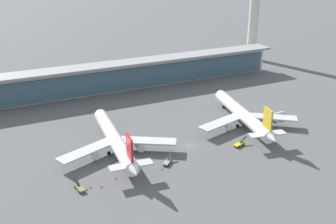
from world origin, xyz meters
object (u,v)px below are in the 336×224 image
(airliner_left_stand, at_px, (115,140))
(safety_cone_delta, at_px, (87,189))
(service_truck_under_wing_grey, at_px, (168,161))
(safety_cone_bravo, at_px, (101,187))
(service_truck_by_tail_olive, at_px, (80,188))
(safety_cone_alpha, at_px, (116,178))
(safety_cone_echo, at_px, (90,187))
(safety_cone_charlie, at_px, (162,169))
(service_truck_near_nose_yellow, at_px, (239,144))
(airliner_centre_stand, at_px, (243,115))
(service_truck_mid_apron_white, at_px, (276,115))

(airliner_left_stand, height_order, safety_cone_delta, airliner_left_stand)
(service_truck_under_wing_grey, distance_m, safety_cone_bravo, 25.72)
(service_truck_by_tail_olive, height_order, safety_cone_alpha, service_truck_by_tail_olive)
(service_truck_by_tail_olive, xyz_separation_m, safety_cone_echo, (3.27, -0.50, -0.49))
(airliner_left_stand, xyz_separation_m, safety_cone_charlie, (9.84, -19.51, -4.51))
(service_truck_near_nose_yellow, height_order, service_truck_under_wing_grey, same)
(service_truck_by_tail_olive, distance_m, safety_cone_bravo, 6.67)
(safety_cone_delta, bearing_deg, safety_cone_alpha, 14.20)
(safety_cone_charlie, xyz_separation_m, safety_cone_echo, (-24.79, -0.36, 0.00))
(service_truck_near_nose_yellow, bearing_deg, safety_cone_delta, -175.62)
(service_truck_by_tail_olive, bearing_deg, safety_cone_charlie, -0.28)
(safety_cone_charlie, relative_size, safety_cone_echo, 1.00)
(safety_cone_echo, bearing_deg, airliner_left_stand, 53.05)
(airliner_centre_stand, relative_size, service_truck_mid_apron_white, 6.54)
(airliner_left_stand, height_order, service_truck_near_nose_yellow, airliner_left_stand)
(airliner_left_stand, relative_size, service_truck_mid_apron_white, 6.58)
(service_truck_under_wing_grey, distance_m, safety_cone_echo, 28.69)
(service_truck_near_nose_yellow, bearing_deg, safety_cone_bravo, -174.95)
(airliner_left_stand, relative_size, service_truck_under_wing_grey, 9.89)
(service_truck_under_wing_grey, height_order, service_truck_mid_apron_white, service_truck_mid_apron_white)
(airliner_left_stand, distance_m, airliner_centre_stand, 56.40)
(safety_cone_alpha, bearing_deg, airliner_left_stand, 71.75)
(service_truck_near_nose_yellow, xyz_separation_m, service_truck_by_tail_olive, (-62.21, -3.30, 0.00))
(airliner_left_stand, distance_m, service_truck_by_tail_olive, 26.90)
(airliner_centre_stand, bearing_deg, safety_cone_echo, -164.89)
(safety_cone_charlie, bearing_deg, safety_cone_echo, -179.16)
(airliner_centre_stand, distance_m, safety_cone_delta, 75.54)
(airliner_centre_stand, relative_size, safety_cone_bravo, 81.76)
(safety_cone_charlie, height_order, safety_cone_echo, same)
(service_truck_mid_apron_white, distance_m, safety_cone_echo, 90.91)
(airliner_centre_stand, relative_size, safety_cone_delta, 81.76)
(service_truck_under_wing_grey, height_order, safety_cone_bravo, service_truck_under_wing_grey)
(airliner_centre_stand, xyz_separation_m, safety_cone_charlie, (-46.56, -18.90, -4.51))
(service_truck_by_tail_olive, height_order, safety_cone_delta, service_truck_by_tail_olive)
(airliner_left_stand, xyz_separation_m, service_truck_under_wing_grey, (13.53, -16.39, -4.02))
(service_truck_mid_apron_white, xyz_separation_m, safety_cone_delta, (-90.34, -19.31, -1.39))
(safety_cone_alpha, xyz_separation_m, safety_cone_charlie, (15.80, -1.43, 0.00))
(airliner_centre_stand, height_order, safety_cone_echo, airliner_centre_stand)
(service_truck_under_wing_grey, bearing_deg, airliner_left_stand, 129.53)
(safety_cone_delta, height_order, safety_cone_echo, same)
(airliner_left_stand, height_order, safety_cone_charlie, airliner_left_stand)
(safety_cone_alpha, bearing_deg, safety_cone_echo, -168.69)
(service_truck_under_wing_grey, distance_m, safety_cone_alpha, 19.57)
(safety_cone_echo, bearing_deg, service_truck_under_wing_grey, 6.98)
(service_truck_by_tail_olive, bearing_deg, safety_cone_delta, -34.46)
(safety_cone_echo, bearing_deg, safety_cone_alpha, 11.31)
(service_truck_by_tail_olive, bearing_deg, airliner_centre_stand, 14.11)
(airliner_left_stand, relative_size, safety_cone_charlie, 82.22)
(safety_cone_bravo, bearing_deg, service_truck_mid_apron_white, 12.88)
(service_truck_near_nose_yellow, height_order, safety_cone_delta, service_truck_near_nose_yellow)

